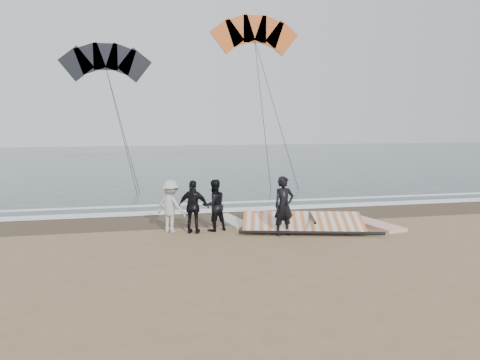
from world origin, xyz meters
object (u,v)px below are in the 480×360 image
at_px(board_white, 370,223).
at_px(sail_rig, 300,224).
at_px(board_cream, 232,221).
at_px(man_main, 284,206).

relative_size(board_white, sail_rig, 0.63).
height_order(board_white, board_cream, board_white).
height_order(board_cream, sail_rig, sail_rig).
bearing_deg(board_cream, sail_rig, -49.26).
xyz_separation_m(man_main, board_white, (3.44, 0.84, -0.88)).
relative_size(man_main, board_cream, 0.78).
bearing_deg(sail_rig, man_main, -141.33).
bearing_deg(board_white, man_main, -178.13).
xyz_separation_m(board_cream, sail_rig, (1.96, -1.58, 0.15)).
xyz_separation_m(man_main, sail_rig, (0.75, 0.60, -0.74)).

